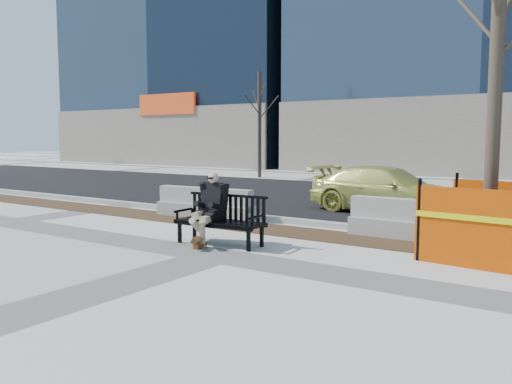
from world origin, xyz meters
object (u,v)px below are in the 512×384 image
tree_fence (487,259)px  jersey_barrier_right (419,240)px  sedan (387,213)px  seated_man (211,243)px  jersey_barrier_left (205,218)px  bench (220,245)px

tree_fence → jersey_barrier_right: (-1.42, 0.97, 0.00)m
sedan → tree_fence: bearing=-136.1°
seated_man → jersey_barrier_right: bearing=34.9°
sedan → seated_man: bearing=172.3°
sedan → jersey_barrier_right: 3.62m
sedan → jersey_barrier_left: 4.75m
sedan → jersey_barrier_left: sedan is taller
tree_fence → sedan: size_ratio=1.59×
tree_fence → jersey_barrier_right: 1.72m
seated_man → tree_fence: 4.81m
seated_man → jersey_barrier_right: (3.15, 2.49, 0.00)m
tree_fence → jersey_barrier_left: (-6.66, 0.83, 0.00)m
sedan → jersey_barrier_right: bearing=-144.4°
jersey_barrier_right → jersey_barrier_left: bearing=-178.0°
seated_man → sedan: size_ratio=0.32×
bench → seated_man: (-0.24, 0.03, 0.00)m
jersey_barrier_left → tree_fence: bearing=-11.5°
bench → jersey_barrier_right: (2.91, 2.52, 0.00)m
seated_man → jersey_barrier_left: (-2.09, 2.34, 0.00)m
sedan → bench: bearing=174.7°
tree_fence → jersey_barrier_left: tree_fence is taller
tree_fence → sedan: bearing=128.1°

